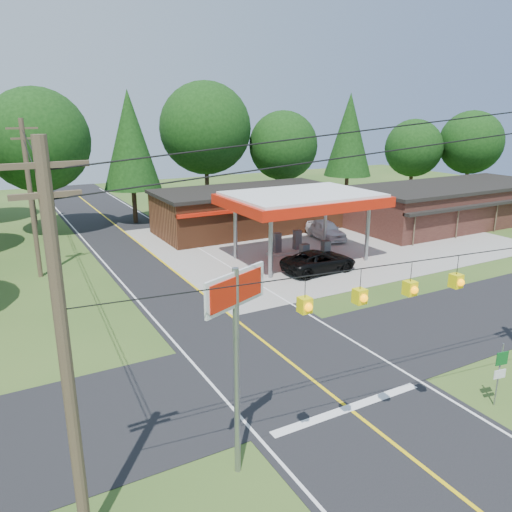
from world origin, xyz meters
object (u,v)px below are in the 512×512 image
suv_car (319,261)px  big_stop_sign (236,327)px  sedan_car (326,230)px  gas_canopy (302,201)px

suv_car → big_stop_sign: 20.24m
suv_car → big_stop_sign: bearing=135.4°
sedan_car → big_stop_sign: bearing=-124.1°
gas_canopy → suv_car: size_ratio=2.03×
suv_car → big_stop_sign: (-13.50, -14.53, 4.01)m
gas_canopy → big_stop_sign: 22.44m
gas_canopy → big_stop_sign: bearing=-128.6°
sedan_car → gas_canopy: bearing=-134.9°
sedan_car → big_stop_sign: big_stop_sign is taller
gas_canopy → suv_car: (-0.50, -3.00, -3.54)m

